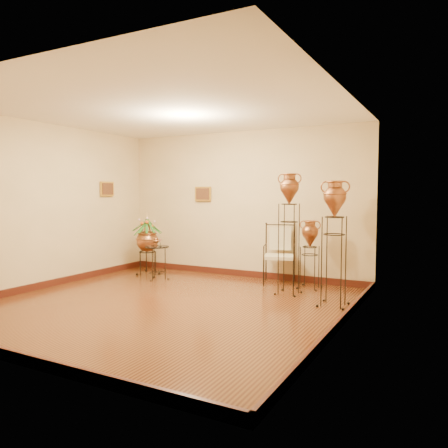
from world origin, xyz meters
The scene contains 8 objects.
ground centered at (0.00, 0.00, 0.00)m, with size 5.00×5.00×0.00m, color brown.
room_shell centered at (-0.01, 0.01, 1.73)m, with size 5.02×5.02×2.81m.
amphora_tall centered at (1.33, 1.47, 0.99)m, with size 0.43×0.43×1.95m.
amphora_mid centered at (2.15, 1.07, 0.92)m, with size 0.52×0.52×1.81m.
amphora_short centered at (1.50, 2.05, 0.59)m, with size 0.42×0.42×1.18m.
planter_urn centered at (-1.79, 1.84, 0.72)m, with size 0.81×0.81×1.28m.
armchair centered at (0.91, 2.15, 0.53)m, with size 0.73×0.71×1.06m.
side_table centered at (-1.23, 1.42, 0.33)m, with size 0.54×0.54×0.80m.
Camera 1 is at (3.67, -5.11, 1.61)m, focal length 35.00 mm.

